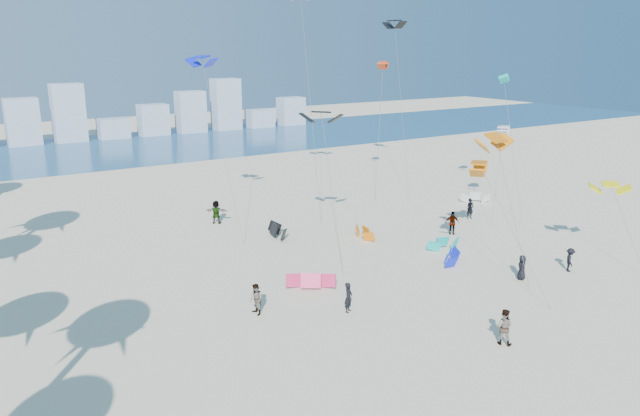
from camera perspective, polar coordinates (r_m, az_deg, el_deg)
ocean at (r=88.07m, az=-21.70°, el=4.84°), size 220.00×220.00×0.00m
kitesurfer_near at (r=33.04m, az=2.66°, el=-8.26°), size 0.71×0.67×1.64m
kitesurfer_mid at (r=30.89m, az=16.66°, el=-10.49°), size 1.04×1.09×1.78m
kitesurfers_far at (r=43.02m, az=3.85°, el=-2.64°), size 23.77×23.15×1.87m
grounded_kites at (r=43.99m, az=5.52°, el=-2.86°), size 26.37×13.81×0.94m
flying_kites at (r=47.23m, az=8.20°, el=11.38°), size 26.61×30.87×18.55m
distant_skyline at (r=97.24m, az=-23.71°, el=7.34°), size 85.00×3.00×8.40m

